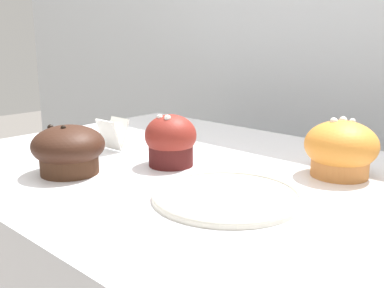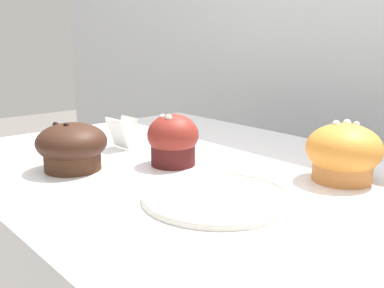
# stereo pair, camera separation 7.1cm
# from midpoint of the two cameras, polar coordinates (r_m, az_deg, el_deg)

# --- Properties ---
(wall_back) EXTENTS (3.20, 0.10, 1.80)m
(wall_back) POSITION_cam_midpoint_polar(r_m,az_deg,el_deg) (1.21, 20.60, 1.02)
(wall_back) COLOR silver
(wall_back) RESTS_ON ground
(muffin_front_center) EXTENTS (0.09, 0.09, 0.09)m
(muffin_front_center) POSITION_cam_midpoint_polar(r_m,az_deg,el_deg) (0.75, -5.45, 0.39)
(muffin_front_center) COLOR #491716
(muffin_front_center) RESTS_ON display_counter
(muffin_back_left) EXTENTS (0.11, 0.11, 0.09)m
(muffin_back_left) POSITION_cam_midpoint_polar(r_m,az_deg,el_deg) (0.71, 15.72, -0.70)
(muffin_back_left) COLOR #C97A3C
(muffin_back_left) RESTS_ON display_counter
(muffin_back_right) EXTENTS (0.11, 0.11, 0.08)m
(muffin_back_right) POSITION_cam_midpoint_polar(r_m,az_deg,el_deg) (0.74, -18.09, -0.71)
(muffin_back_right) COLOR #422718
(muffin_back_right) RESTS_ON display_counter
(serving_plate) EXTENTS (0.20, 0.20, 0.01)m
(serving_plate) POSITION_cam_midpoint_polar(r_m,az_deg,el_deg) (0.60, 1.10, -6.61)
(serving_plate) COLOR beige
(serving_plate) RESTS_ON display_counter
(price_card) EXTENTS (0.05, 0.04, 0.06)m
(price_card) POSITION_cam_midpoint_polar(r_m,az_deg,el_deg) (0.86, -12.35, 1.22)
(price_card) COLOR white
(price_card) RESTS_ON display_counter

